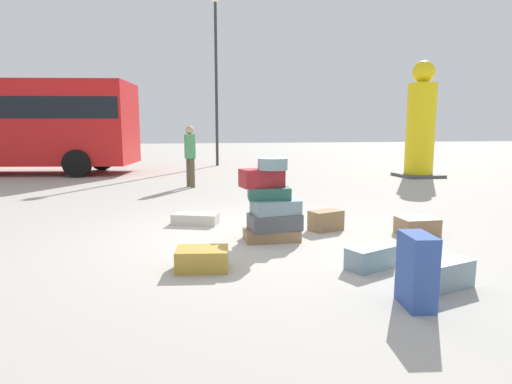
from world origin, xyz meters
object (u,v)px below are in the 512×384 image
Objects in this scene: yellow_dummy_statue at (421,126)px; suitcase_slate_behind_tower at (438,272)px; suitcase_brown_white_trunk at (417,226)px; suitcase_tower at (271,205)px; suitcase_tan_left_side at (202,259)px; suitcase_brown_upright_blue at (326,220)px; parked_bus at (8,121)px; suitcase_cream_foreground_near at (195,219)px; suitcase_slate_foreground_far at (370,258)px; lamp_post at (216,57)px; suitcase_navy_right_side at (417,271)px; person_bearded_onlooker at (190,151)px.

suitcase_slate_behind_tower is at bearing -120.92° from yellow_dummy_statue.
yellow_dummy_statue is (4.37, 6.97, 1.52)m from suitcase_brown_white_trunk.
suitcase_tower is 1.58m from suitcase_tan_left_side.
parked_bus reaches higher than suitcase_brown_upright_blue.
parked_bus is (-9.10, 10.66, 1.70)m from suitcase_brown_white_trunk.
parked_bus reaches higher than suitcase_cream_foreground_near.
suitcase_tower is at bearing 96.77° from suitcase_slate_foreground_far.
suitcase_tower is 1.57× the size of suitcase_cream_foreground_near.
suitcase_slate_behind_tower is 15.15m from lamp_post.
suitcase_slate_foreground_far is at bearing 93.98° from suitcase_navy_right_side.
suitcase_brown_white_trunk is at bearing -2.83° from suitcase_cream_foreground_near.
suitcase_slate_behind_tower is at bearing -11.33° from person_bearded_onlooker.
suitcase_tower is 12.64m from parked_bus.
person_bearded_onlooker is at bearing 98.43° from suitcase_tower.
suitcase_tan_left_side is 0.35× the size of person_bearded_onlooker.
suitcase_tan_left_side is (-1.80, 1.39, -0.21)m from suitcase_navy_right_side.
suitcase_slate_behind_tower is at bearing -87.38° from lamp_post.
suitcase_brown_white_trunk is at bearing 65.95° from suitcase_navy_right_side.
suitcase_slate_behind_tower reaches higher than suitcase_slate_foreground_far.
suitcase_navy_right_side reaches higher than suitcase_brown_upright_blue.
lamp_post reaches higher than suitcase_cream_foreground_near.
suitcase_slate_foreground_far is (1.87, -0.34, 0.00)m from suitcase_tan_left_side.
suitcase_brown_upright_blue is 2.50m from suitcase_slate_behind_tower.
suitcase_tan_left_side is 0.08× the size of lamp_post.
suitcase_brown_white_trunk is 0.89× the size of suitcase_slate_behind_tower.
suitcase_brown_upright_blue is at bearing -2.79° from suitcase_cream_foreground_near.
suitcase_cream_foreground_near is 0.45× the size of person_bearded_onlooker.
parked_bus reaches higher than person_bearded_onlooker.
yellow_dummy_statue is (7.65, 7.95, 1.52)m from suitcase_tan_left_side.
lamp_post reaches higher than suitcase_tan_left_side.
lamp_post is at bearing 91.62° from suitcase_tan_left_side.
suitcase_brown_white_trunk is 2.19m from suitcase_slate_behind_tower.
suitcase_navy_right_side is at bearing -122.08° from yellow_dummy_statue.
yellow_dummy_statue is 0.42× the size of parked_bus.
suitcase_tan_left_side is (-3.28, -0.98, -0.01)m from suitcase_brown_white_trunk.
parked_bus is (-5.82, 11.63, 1.71)m from suitcase_tan_left_side.
suitcase_tower is at bearing 104.87° from suitcase_slate_behind_tower.
parked_bus is at bearing 106.87° from suitcase_slate_behind_tower.
suitcase_slate_behind_tower is 10.52m from yellow_dummy_statue.
suitcase_cream_foreground_near is at bearing -27.99° from person_bearded_onlooker.
suitcase_cream_foreground_near is 0.20× the size of yellow_dummy_statue.
yellow_dummy_statue is at bearing -42.79° from lamp_post.
parked_bus is at bearing 123.14° from suitcase_tower.
suitcase_brown_upright_blue is (0.24, 2.89, -0.18)m from suitcase_navy_right_side.
suitcase_tower is 1.92× the size of suitcase_slate_behind_tower.
suitcase_tower is 2.15× the size of suitcase_slate_foreground_far.
suitcase_cream_foreground_near is 4.66m from person_bearded_onlooker.
suitcase_cream_foreground_near is 12.12m from lamp_post.
lamp_post is at bearing 68.36° from suitcase_slate_foreground_far.
suitcase_navy_right_side is 1.21× the size of suitcase_brown_white_trunk.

